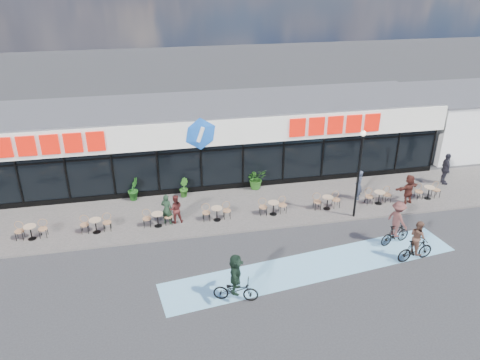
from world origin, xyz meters
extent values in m
plane|color=#28282B|center=(0.00, 0.00, 0.00)|extent=(120.00, 120.00, 0.00)
cube|color=#5F5854|center=(0.00, 4.50, 0.05)|extent=(44.00, 5.00, 0.10)
cube|color=#70AFD4|center=(4.00, -1.50, 0.01)|extent=(14.17, 4.13, 0.01)
cube|color=black|center=(0.00, 10.00, 1.50)|extent=(30.00, 6.00, 3.00)
cube|color=white|center=(0.00, 9.85, 3.75)|extent=(30.60, 6.30, 1.50)
cube|color=#47474C|center=(0.00, 10.00, 4.55)|extent=(30.60, 6.30, 0.10)
cube|color=navy|center=(0.00, 6.96, 3.05)|extent=(30.60, 0.08, 0.18)
cube|color=black|center=(0.00, 6.97, 2.65)|extent=(30.00, 0.06, 0.08)
cube|color=black|center=(0.00, 6.98, 0.20)|extent=(30.00, 0.10, 0.40)
cube|color=red|center=(-8.00, 6.70, 3.80)|extent=(5.63, 0.18, 1.10)
cube|color=red|center=(8.00, 6.70, 3.80)|extent=(5.63, 0.18, 1.10)
ellipsoid|color=blue|center=(0.00, 6.70, 3.80)|extent=(1.90, 0.24, 1.90)
cylinder|color=black|center=(-10.00, 6.97, 1.50)|extent=(0.10, 0.10, 3.00)
cylinder|color=black|center=(-7.50, 6.97, 1.50)|extent=(0.10, 0.10, 3.00)
cylinder|color=black|center=(-5.00, 6.97, 1.50)|extent=(0.10, 0.10, 3.00)
cylinder|color=black|center=(-2.50, 6.97, 1.50)|extent=(0.10, 0.10, 3.00)
cylinder|color=black|center=(0.00, 6.97, 1.50)|extent=(0.10, 0.10, 3.00)
cylinder|color=black|center=(2.50, 6.97, 1.50)|extent=(0.10, 0.10, 3.00)
cylinder|color=black|center=(5.00, 6.97, 1.50)|extent=(0.10, 0.10, 3.00)
cylinder|color=black|center=(7.50, 6.97, 1.50)|extent=(0.10, 0.10, 3.00)
cylinder|color=black|center=(10.00, 6.97, 1.50)|extent=(0.10, 0.10, 3.00)
cylinder|color=black|center=(12.50, 6.97, 1.50)|extent=(0.10, 0.10, 3.00)
cylinder|color=black|center=(15.00, 6.97, 1.50)|extent=(0.10, 0.10, 3.00)
cube|color=silver|center=(20.50, 11.00, 2.00)|extent=(9.00, 7.00, 4.00)
cube|color=#47474C|center=(20.50, 11.00, 4.05)|extent=(9.20, 7.20, 0.12)
cylinder|color=black|center=(7.62, 2.30, 2.41)|extent=(0.12, 0.12, 4.61)
sphere|color=#FFF2CC|center=(7.62, 2.30, 4.81)|extent=(0.28, 0.28, 0.28)
cylinder|color=tan|center=(-8.93, 3.37, 0.82)|extent=(0.60, 0.60, 0.04)
cylinder|color=black|center=(-8.93, 3.37, 0.47)|extent=(0.06, 0.06, 0.70)
cylinder|color=black|center=(-8.93, 3.37, 0.11)|extent=(0.40, 0.40, 0.02)
cylinder|color=tan|center=(-5.85, 3.37, 0.82)|extent=(0.60, 0.60, 0.04)
cylinder|color=black|center=(-5.85, 3.37, 0.47)|extent=(0.06, 0.06, 0.70)
cylinder|color=black|center=(-5.85, 3.37, 0.11)|extent=(0.40, 0.40, 0.02)
cylinder|color=tan|center=(-2.76, 3.37, 0.82)|extent=(0.60, 0.60, 0.04)
cylinder|color=black|center=(-2.76, 3.37, 0.47)|extent=(0.06, 0.06, 0.70)
cylinder|color=black|center=(-2.76, 3.37, 0.11)|extent=(0.40, 0.40, 0.02)
cylinder|color=tan|center=(0.33, 3.37, 0.82)|extent=(0.60, 0.60, 0.04)
cylinder|color=black|center=(0.33, 3.37, 0.47)|extent=(0.06, 0.06, 0.70)
cylinder|color=black|center=(0.33, 3.37, 0.11)|extent=(0.40, 0.40, 0.02)
cylinder|color=tan|center=(3.41, 3.37, 0.82)|extent=(0.60, 0.60, 0.04)
cylinder|color=black|center=(3.41, 3.37, 0.47)|extent=(0.06, 0.06, 0.70)
cylinder|color=black|center=(3.41, 3.37, 0.11)|extent=(0.40, 0.40, 0.02)
cylinder|color=tan|center=(6.50, 3.37, 0.82)|extent=(0.60, 0.60, 0.04)
cylinder|color=black|center=(6.50, 3.37, 0.47)|extent=(0.06, 0.06, 0.70)
cylinder|color=black|center=(6.50, 3.37, 0.11)|extent=(0.40, 0.40, 0.02)
cylinder|color=tan|center=(9.59, 3.37, 0.82)|extent=(0.60, 0.60, 0.04)
cylinder|color=black|center=(9.59, 3.37, 0.47)|extent=(0.06, 0.06, 0.70)
cylinder|color=black|center=(9.59, 3.37, 0.11)|extent=(0.40, 0.40, 0.02)
cylinder|color=tan|center=(12.68, 3.37, 0.82)|extent=(0.60, 0.60, 0.04)
cylinder|color=black|center=(12.68, 3.37, 0.47)|extent=(0.06, 0.06, 0.70)
cylinder|color=black|center=(12.68, 3.37, 0.11)|extent=(0.40, 0.40, 0.02)
imported|color=#184A15|center=(-3.97, 6.71, 0.75)|extent=(0.80, 0.88, 1.30)
imported|color=#255919|center=(-1.13, 6.52, 0.65)|extent=(0.53, 0.64, 1.11)
imported|color=#235418|center=(3.26, 6.70, 0.74)|extent=(1.31, 1.19, 1.27)
imported|color=black|center=(-2.26, 3.56, 0.94)|extent=(0.72, 0.62, 1.67)
imported|color=#4C1C1B|center=(-1.81, 3.59, 0.88)|extent=(0.79, 0.62, 1.57)
imported|color=#2A3142|center=(8.66, 4.17, 0.97)|extent=(0.55, 0.71, 1.74)
imported|color=black|center=(14.73, 4.99, 1.09)|extent=(0.79, 1.25, 1.98)
imported|color=#461F19|center=(11.18, 3.10, 0.98)|extent=(1.70, 0.96, 1.75)
imported|color=black|center=(8.70, -1.95, 0.56)|extent=(1.90, 0.74, 1.11)
imported|color=brown|center=(8.70, -1.95, 1.26)|extent=(0.70, 0.85, 1.62)
imported|color=black|center=(8.50, -0.47, 0.52)|extent=(1.81, 0.94, 1.05)
imported|color=#522D2A|center=(8.50, -0.47, 1.37)|extent=(0.97, 1.33, 1.84)
imported|color=black|center=(0.08, -3.04, 0.48)|extent=(1.95, 1.15, 0.97)
imported|color=black|center=(0.08, -3.04, 1.31)|extent=(0.94, 1.67, 1.72)
camera|label=1|loc=(-2.83, -18.00, 12.57)|focal=35.00mm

